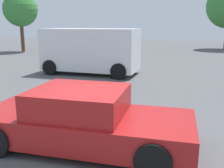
# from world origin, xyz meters

# --- Properties ---
(ground_plane) EXTENTS (80.00, 80.00, 0.00)m
(ground_plane) POSITION_xyz_m (0.00, 0.00, 0.00)
(ground_plane) COLOR #515154
(sedan_foreground) EXTENTS (4.47, 2.00, 1.24)m
(sedan_foreground) POSITION_xyz_m (-0.27, 0.20, 0.57)
(sedan_foreground) COLOR maroon
(sedan_foreground) RESTS_ON ground_plane
(dog) EXTENTS (0.61, 0.35, 0.44)m
(dog) POSITION_xyz_m (-1.24, 2.81, 0.27)
(dog) COLOR white
(dog) RESTS_ON ground_plane
(van_white) EXTENTS (4.88, 2.35, 2.29)m
(van_white) POSITION_xyz_m (-3.12, 8.00, 1.23)
(van_white) COLOR white
(van_white) RESTS_ON ground_plane
(tree_far_right) EXTENTS (3.09, 3.09, 5.37)m
(tree_far_right) POSITION_xyz_m (-13.26, 16.64, 3.81)
(tree_far_right) COLOR brown
(tree_far_right) RESTS_ON ground_plane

